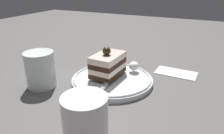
{
  "coord_description": "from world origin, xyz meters",
  "views": [
    {
      "loc": [
        -0.49,
        -0.24,
        0.27
      ],
      "look_at": [
        -0.0,
        -0.01,
        0.05
      ],
      "focal_mm": 34.01,
      "sensor_mm": 36.0,
      "label": 1
    }
  ],
  "objects_px": {
    "dessert_plate": "(112,80)",
    "folded_napkin": "(176,73)",
    "whipped_cream_dollop": "(134,66)",
    "fork": "(101,91)",
    "drink_glass_far": "(86,130)",
    "cake_slice": "(108,64)",
    "drink_glass_near": "(41,71)"
  },
  "relations": [
    {
      "from": "fork",
      "to": "folded_napkin",
      "type": "xyz_separation_m",
      "value": [
        0.24,
        -0.14,
        -0.02
      ]
    },
    {
      "from": "cake_slice",
      "to": "drink_glass_near",
      "type": "height_order",
      "value": "cake_slice"
    },
    {
      "from": "fork",
      "to": "drink_glass_far",
      "type": "relative_size",
      "value": 1.1
    },
    {
      "from": "drink_glass_far",
      "to": "fork",
      "type": "bearing_deg",
      "value": 20.55
    },
    {
      "from": "drink_glass_near",
      "to": "folded_napkin",
      "type": "xyz_separation_m",
      "value": [
        0.25,
        -0.32,
        -0.04
      ]
    },
    {
      "from": "cake_slice",
      "to": "drink_glass_near",
      "type": "bearing_deg",
      "value": 125.93
    },
    {
      "from": "whipped_cream_dollop",
      "to": "fork",
      "type": "bearing_deg",
      "value": 171.22
    },
    {
      "from": "whipped_cream_dollop",
      "to": "drink_glass_far",
      "type": "relative_size",
      "value": 0.28
    },
    {
      "from": "drink_glass_far",
      "to": "cake_slice",
      "type": "bearing_deg",
      "value": 19.47
    },
    {
      "from": "whipped_cream_dollop",
      "to": "fork",
      "type": "distance_m",
      "value": 0.16
    },
    {
      "from": "drink_glass_far",
      "to": "folded_napkin",
      "type": "relative_size",
      "value": 0.89
    },
    {
      "from": "dessert_plate",
      "to": "folded_napkin",
      "type": "bearing_deg",
      "value": -45.91
    },
    {
      "from": "whipped_cream_dollop",
      "to": "folded_napkin",
      "type": "bearing_deg",
      "value": -55.25
    },
    {
      "from": "whipped_cream_dollop",
      "to": "fork",
      "type": "height_order",
      "value": "whipped_cream_dollop"
    },
    {
      "from": "drink_glass_near",
      "to": "drink_glass_far",
      "type": "bearing_deg",
      "value": -123.07
    },
    {
      "from": "cake_slice",
      "to": "folded_napkin",
      "type": "bearing_deg",
      "value": -50.4
    },
    {
      "from": "dessert_plate",
      "to": "cake_slice",
      "type": "distance_m",
      "value": 0.05
    },
    {
      "from": "cake_slice",
      "to": "drink_glass_far",
      "type": "distance_m",
      "value": 0.28
    },
    {
      "from": "whipped_cream_dollop",
      "to": "drink_glass_near",
      "type": "xyz_separation_m",
      "value": [
        -0.17,
        0.21,
        0.01
      ]
    },
    {
      "from": "drink_glass_far",
      "to": "whipped_cream_dollop",
      "type": "bearing_deg",
      "value": 6.52
    },
    {
      "from": "dessert_plate",
      "to": "drink_glass_far",
      "type": "height_order",
      "value": "drink_glass_far"
    },
    {
      "from": "dessert_plate",
      "to": "folded_napkin",
      "type": "height_order",
      "value": "dessert_plate"
    },
    {
      "from": "cake_slice",
      "to": "fork",
      "type": "xyz_separation_m",
      "value": [
        -0.1,
        -0.03,
        -0.03
      ]
    },
    {
      "from": "dessert_plate",
      "to": "drink_glass_near",
      "type": "bearing_deg",
      "value": 121.17
    },
    {
      "from": "dessert_plate",
      "to": "fork",
      "type": "xyz_separation_m",
      "value": [
        -0.09,
        -0.01,
        0.01
      ]
    },
    {
      "from": "whipped_cream_dollop",
      "to": "dessert_plate",
      "type": "bearing_deg",
      "value": 150.25
    },
    {
      "from": "dessert_plate",
      "to": "drink_glass_near",
      "type": "xyz_separation_m",
      "value": [
        -0.1,
        0.17,
        0.04
      ]
    },
    {
      "from": "whipped_cream_dollop",
      "to": "fork",
      "type": "xyz_separation_m",
      "value": [
        -0.16,
        0.03,
        -0.01
      ]
    },
    {
      "from": "whipped_cream_dollop",
      "to": "folded_napkin",
      "type": "distance_m",
      "value": 0.14
    },
    {
      "from": "dessert_plate",
      "to": "fork",
      "type": "bearing_deg",
      "value": -170.83
    },
    {
      "from": "dessert_plate",
      "to": "drink_glass_far",
      "type": "distance_m",
      "value": 0.27
    },
    {
      "from": "fork",
      "to": "whipped_cream_dollop",
      "type": "bearing_deg",
      "value": -8.78
    }
  ]
}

